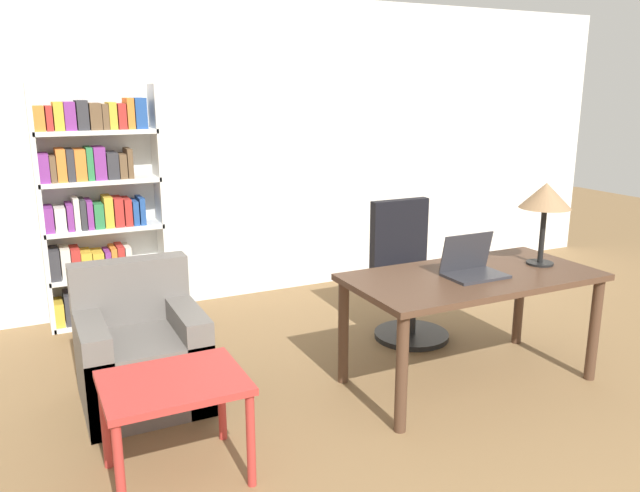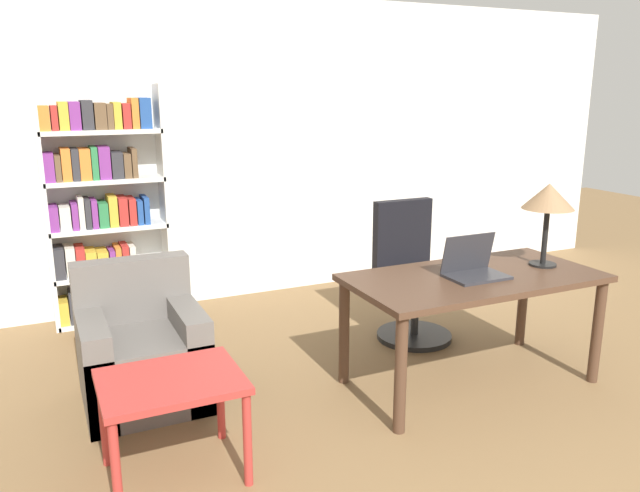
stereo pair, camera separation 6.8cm
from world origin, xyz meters
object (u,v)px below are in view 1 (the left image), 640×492
table_lamp (546,198)px  bookshelf (98,216)px  side_table_blue (174,394)px  armchair (141,357)px  desk (472,288)px  laptop (472,267)px  office_chair (408,278)px

table_lamp → bookshelf: (-2.57, 2.22, -0.29)m
side_table_blue → armchair: (-0.01, 0.87, -0.15)m
bookshelf → table_lamp: bearing=-40.8°
desk → bookshelf: (-2.01, 2.20, 0.26)m
desk → laptop: laptop is taller
laptop → table_lamp: 0.71m
desk → office_chair: 0.88m
laptop → armchair: 2.14m
desk → side_table_blue: bearing=-173.8°
side_table_blue → bookshelf: 2.46m
armchair → office_chair: bearing=5.5°
office_chair → bookshelf: (-2.10, 1.35, 0.43)m
desk → table_lamp: (0.56, -0.01, 0.55)m
laptop → office_chair: size_ratio=0.36×
table_lamp → desk: bearing=178.8°
side_table_blue → armchair: armchair is taller
office_chair → armchair: (-2.08, -0.20, -0.17)m
office_chair → side_table_blue: bearing=-152.7°
office_chair → side_table_blue: (-2.07, -1.07, -0.02)m
side_table_blue → table_lamp: bearing=4.6°
laptop → desk: bearing=35.1°
laptop → table_lamp: size_ratio=0.68×
table_lamp → armchair: table_lamp is taller
desk → office_chair: (0.09, 0.86, -0.18)m
desk → bookshelf: size_ratio=0.84×
office_chair → laptop: bearing=-97.5°
armchair → bookshelf: bearing=90.6°
desk → office_chair: size_ratio=1.53×
office_chair → armchair: 2.10m
bookshelf → office_chair: bearing=-32.7°
table_lamp → bookshelf: 3.41m
table_lamp → side_table_blue: table_lamp is taller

